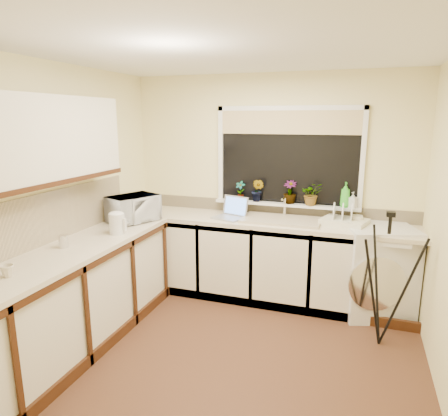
# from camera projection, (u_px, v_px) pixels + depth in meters

# --- Properties ---
(floor) EXTENTS (3.20, 3.20, 0.00)m
(floor) POSITION_uv_depth(u_px,v_px,m) (228.00, 355.00, 3.40)
(floor) COLOR #502E20
(floor) RESTS_ON ground
(ceiling) EXTENTS (3.20, 3.20, 0.00)m
(ceiling) POSITION_uv_depth(u_px,v_px,m) (229.00, 50.00, 2.86)
(ceiling) COLOR white
(ceiling) RESTS_ON ground
(wall_back) EXTENTS (3.20, 0.00, 3.20)m
(wall_back) POSITION_uv_depth(u_px,v_px,m) (270.00, 185.00, 4.52)
(wall_back) COLOR #F2E5A1
(wall_back) RESTS_ON ground
(wall_front) EXTENTS (3.20, 0.00, 3.20)m
(wall_front) POSITION_uv_depth(u_px,v_px,m) (122.00, 293.00, 1.75)
(wall_front) COLOR #F2E5A1
(wall_front) RESTS_ON ground
(wall_left) EXTENTS (0.00, 3.00, 3.00)m
(wall_left) POSITION_uv_depth(u_px,v_px,m) (62.00, 202.00, 3.64)
(wall_left) COLOR #F2E5A1
(wall_left) RESTS_ON ground
(base_cabinet_back) EXTENTS (2.55, 0.60, 0.86)m
(base_cabinet_back) POSITION_uv_depth(u_px,v_px,m) (234.00, 257.00, 4.52)
(base_cabinet_back) COLOR silver
(base_cabinet_back) RESTS_ON floor
(base_cabinet_left) EXTENTS (0.54, 2.40, 0.86)m
(base_cabinet_left) POSITION_uv_depth(u_px,v_px,m) (74.00, 301.00, 3.44)
(base_cabinet_left) COLOR silver
(base_cabinet_left) RESTS_ON floor
(worktop_back) EXTENTS (3.20, 0.60, 0.04)m
(worktop_back) POSITION_uv_depth(u_px,v_px,m) (263.00, 221.00, 4.32)
(worktop_back) COLOR beige
(worktop_back) RESTS_ON base_cabinet_back
(worktop_left) EXTENTS (0.60, 2.40, 0.04)m
(worktop_left) POSITION_uv_depth(u_px,v_px,m) (70.00, 251.00, 3.34)
(worktop_left) COLOR beige
(worktop_left) RESTS_ON base_cabinet_left
(upper_cabinet) EXTENTS (0.28, 1.90, 0.70)m
(upper_cabinet) POSITION_uv_depth(u_px,v_px,m) (31.00, 141.00, 3.04)
(upper_cabinet) COLOR silver
(upper_cabinet) RESTS_ON wall_left
(splashback_left) EXTENTS (0.02, 2.40, 0.45)m
(splashback_left) POSITION_uv_depth(u_px,v_px,m) (39.00, 220.00, 3.38)
(splashback_left) COLOR beige
(splashback_left) RESTS_ON wall_left
(splashback_back) EXTENTS (3.20, 0.02, 0.14)m
(splashback_back) POSITION_uv_depth(u_px,v_px,m) (269.00, 208.00, 4.56)
(splashback_back) COLOR beige
(splashback_back) RESTS_ON wall_back
(window_glass) EXTENTS (1.50, 0.02, 1.00)m
(window_glass) POSITION_uv_depth(u_px,v_px,m) (288.00, 157.00, 4.37)
(window_glass) COLOR black
(window_glass) RESTS_ON wall_back
(window_blind) EXTENTS (1.50, 0.02, 0.25)m
(window_blind) POSITION_uv_depth(u_px,v_px,m) (289.00, 122.00, 4.26)
(window_blind) COLOR tan
(window_blind) RESTS_ON wall_back
(windowsill) EXTENTS (1.60, 0.14, 0.03)m
(windowsill) POSITION_uv_depth(u_px,v_px,m) (286.00, 204.00, 4.43)
(windowsill) COLOR white
(windowsill) RESTS_ON wall_back
(sink) EXTENTS (0.82, 0.46, 0.03)m
(sink) POSITION_uv_depth(u_px,v_px,m) (281.00, 220.00, 4.25)
(sink) COLOR tan
(sink) RESTS_ON worktop_back
(faucet) EXTENTS (0.03, 0.03, 0.24)m
(faucet) POSITION_uv_depth(u_px,v_px,m) (285.00, 207.00, 4.39)
(faucet) COLOR silver
(faucet) RESTS_ON worktop_back
(washing_machine) EXTENTS (0.81, 0.80, 0.92)m
(washing_machine) POSITION_uv_depth(u_px,v_px,m) (376.00, 269.00, 4.07)
(washing_machine) COLOR silver
(washing_machine) RESTS_ON floor
(laptop) EXTENTS (0.38, 0.36, 0.23)m
(laptop) POSITION_uv_depth(u_px,v_px,m) (231.00, 212.00, 4.38)
(laptop) COLOR #A2A3AA
(laptop) RESTS_ON worktop_back
(kettle) EXTENTS (0.15, 0.15, 0.19)m
(kettle) POSITION_uv_depth(u_px,v_px,m) (117.00, 224.00, 3.77)
(kettle) COLOR silver
(kettle) RESTS_ON worktop_left
(dish_rack) EXTENTS (0.51, 0.44, 0.07)m
(dish_rack) POSITION_uv_depth(u_px,v_px,m) (344.00, 222.00, 4.08)
(dish_rack) COLOR beige
(dish_rack) RESTS_ON worktop_back
(tripod) EXTENTS (0.68, 0.68, 1.21)m
(tripod) POSITION_uv_depth(u_px,v_px,m) (385.00, 280.00, 3.44)
(tripod) COLOR black
(tripod) RESTS_ON floor
(steel_jar) EXTENTS (0.08, 0.08, 0.11)m
(steel_jar) POSITION_uv_depth(u_px,v_px,m) (64.00, 241.00, 3.37)
(steel_jar) COLOR silver
(steel_jar) RESTS_ON worktop_left
(microwave) EXTENTS (0.51, 0.59, 0.28)m
(microwave) POSITION_uv_depth(u_px,v_px,m) (133.00, 209.00, 4.21)
(microwave) COLOR white
(microwave) RESTS_ON worktop_left
(plant_a) EXTENTS (0.13, 0.09, 0.22)m
(plant_a) POSITION_uv_depth(u_px,v_px,m) (240.00, 191.00, 4.57)
(plant_a) COLOR #999999
(plant_a) RESTS_ON windowsill
(plant_b) EXTENTS (0.17, 0.16, 0.25)m
(plant_b) POSITION_uv_depth(u_px,v_px,m) (258.00, 190.00, 4.48)
(plant_b) COLOR #999999
(plant_b) RESTS_ON windowsill
(plant_c) EXTENTS (0.14, 0.14, 0.26)m
(plant_c) POSITION_uv_depth(u_px,v_px,m) (290.00, 192.00, 4.38)
(plant_c) COLOR #999999
(plant_c) RESTS_ON windowsill
(plant_d) EXTENTS (0.27, 0.25, 0.25)m
(plant_d) POSITION_uv_depth(u_px,v_px,m) (312.00, 194.00, 4.29)
(plant_d) COLOR #999999
(plant_d) RESTS_ON windowsill
(soap_bottle_green) EXTENTS (0.12, 0.12, 0.27)m
(soap_bottle_green) POSITION_uv_depth(u_px,v_px,m) (345.00, 195.00, 4.19)
(soap_bottle_green) COLOR green
(soap_bottle_green) RESTS_ON windowsill
(soap_bottle_clear) EXTENTS (0.10, 0.10, 0.17)m
(soap_bottle_clear) POSITION_uv_depth(u_px,v_px,m) (353.00, 200.00, 4.18)
(soap_bottle_clear) COLOR #999999
(soap_bottle_clear) RESTS_ON windowsill
(cup_back) EXTENTS (0.15, 0.15, 0.10)m
(cup_back) POSITION_uv_depth(u_px,v_px,m) (357.00, 220.00, 4.08)
(cup_back) COLOR white
(cup_back) RESTS_ON worktop_back
(cup_left) EXTENTS (0.11, 0.11, 0.08)m
(cup_left) POSITION_uv_depth(u_px,v_px,m) (7.00, 271.00, 2.75)
(cup_left) COLOR beige
(cup_left) RESTS_ON worktop_left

